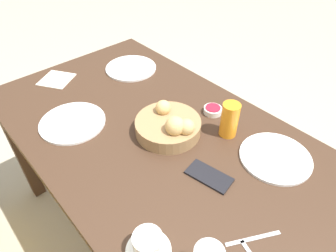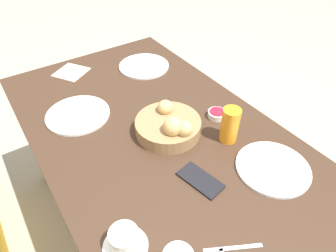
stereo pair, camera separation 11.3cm
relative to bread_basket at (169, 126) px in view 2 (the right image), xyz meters
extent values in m
plane|color=#A89E89|center=(0.03, 0.04, -0.76)|extent=(10.00, 10.00, 0.00)
cube|color=#3D281C|center=(0.03, 0.04, -0.05)|extent=(1.49, 0.85, 0.03)
cube|color=#3D281C|center=(0.72, -0.34, -0.41)|extent=(0.06, 0.06, 0.68)
cube|color=#3D281C|center=(0.72, 0.41, -0.41)|extent=(0.06, 0.06, 0.68)
cylinder|color=#99754C|center=(0.01, 0.00, -0.01)|extent=(0.25, 0.25, 0.05)
sphere|color=tan|center=(-0.05, 0.02, 0.04)|extent=(0.07, 0.07, 0.07)
sphere|color=tan|center=(-0.08, -0.01, 0.04)|extent=(0.06, 0.06, 0.06)
sphere|color=tan|center=(0.06, -0.02, 0.04)|extent=(0.06, 0.06, 0.06)
cylinder|color=white|center=(-0.35, -0.19, -0.03)|extent=(0.25, 0.25, 0.01)
cylinder|color=white|center=(0.49, -0.18, -0.03)|extent=(0.25, 0.25, 0.01)
cylinder|color=white|center=(0.30, 0.25, -0.03)|extent=(0.26, 0.26, 0.01)
cylinder|color=orange|center=(-0.15, -0.16, 0.03)|extent=(0.07, 0.07, 0.14)
cylinder|color=white|center=(-0.31, 0.35, -0.03)|extent=(0.12, 0.12, 0.01)
cylinder|color=white|center=(-0.31, 0.35, 0.00)|extent=(0.08, 0.08, 0.07)
cylinder|color=white|center=(-0.03, -0.22, -0.02)|extent=(0.08, 0.08, 0.02)
cylinder|color=#A3192D|center=(-0.03, -0.22, -0.01)|extent=(0.06, 0.06, 0.00)
cube|color=#B7B7BC|center=(-0.48, 0.12, -0.04)|extent=(0.09, 0.15, 0.00)
cube|color=silver|center=(0.64, 0.15, -0.03)|extent=(0.19, 0.19, 0.00)
cube|color=black|center=(-0.25, 0.05, -0.03)|extent=(0.16, 0.10, 0.01)
camera|label=1|loc=(-0.63, 0.57, 0.74)|focal=32.00mm
camera|label=2|loc=(-0.70, 0.48, 0.74)|focal=32.00mm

